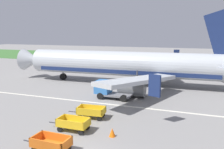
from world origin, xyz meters
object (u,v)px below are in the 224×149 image
at_px(traffic_cone_near_plane, 112,132).
at_px(service_truck_beside_carts, 107,89).
at_px(baggage_cart_far_end, 91,112).
at_px(baggage_cart_third_in_row, 51,143).
at_px(airplane, 131,65).
at_px(baggage_cart_fourth_in_row, 73,124).

bearing_deg(traffic_cone_near_plane, service_truck_beside_carts, 113.64).
height_order(baggage_cart_far_end, traffic_cone_near_plane, baggage_cart_far_end).
bearing_deg(service_truck_beside_carts, baggage_cart_third_in_row, -84.14).
height_order(airplane, baggage_cart_third_in_row, airplane).
distance_m(airplane, baggage_cart_far_end, 15.34).
relative_size(baggage_cart_fourth_in_row, baggage_cart_far_end, 0.99).
relative_size(airplane, baggage_cart_fourth_in_row, 10.57).
bearing_deg(airplane, baggage_cart_fourth_in_row, -88.60).
relative_size(service_truck_beside_carts, traffic_cone_near_plane, 6.51).
bearing_deg(baggage_cart_fourth_in_row, baggage_cart_far_end, 88.29).
distance_m(baggage_cart_fourth_in_row, service_truck_beside_carts, 10.16).
bearing_deg(baggage_cart_far_end, baggage_cart_third_in_row, -87.85).
height_order(baggage_cart_third_in_row, traffic_cone_near_plane, baggage_cart_third_in_row).
distance_m(airplane, baggage_cart_third_in_row, 22.05).
relative_size(baggage_cart_third_in_row, baggage_cart_fourth_in_row, 1.00).
height_order(airplane, service_truck_beside_carts, airplane).
xyz_separation_m(service_truck_beside_carts, traffic_cone_near_plane, (4.39, -10.02, -0.76)).
relative_size(baggage_cart_third_in_row, baggage_cart_far_end, 0.99).
height_order(airplane, traffic_cone_near_plane, airplane).
bearing_deg(baggage_cart_third_in_row, airplane, 92.08).
bearing_deg(airplane, baggage_cart_far_end, -87.95).
bearing_deg(baggage_cart_fourth_in_row, baggage_cart_third_in_row, -84.46).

